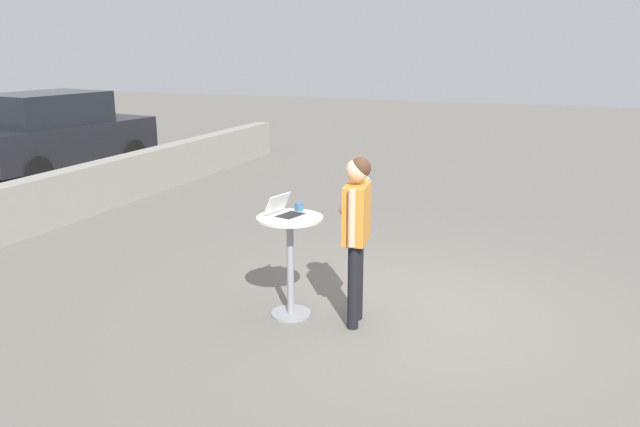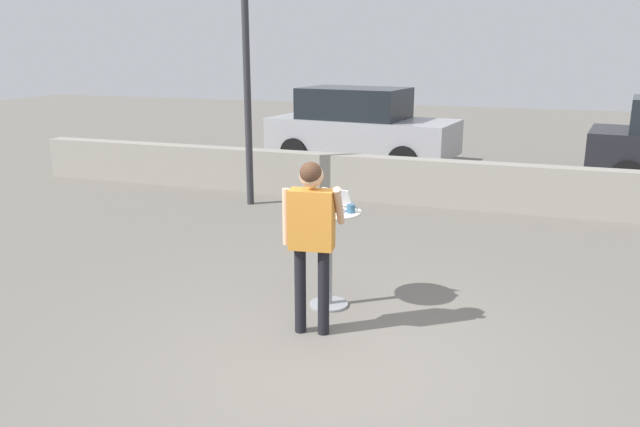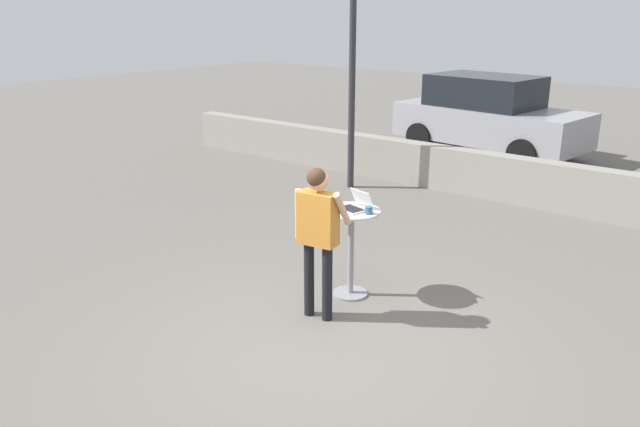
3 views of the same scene
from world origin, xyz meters
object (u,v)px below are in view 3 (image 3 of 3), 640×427
(street_lamp, at_px, (353,43))
(cafe_table, at_px, (351,239))
(standing_person, at_px, (318,225))
(coffee_mug, at_px, (369,210))
(parked_car_near_street, at_px, (488,115))
(laptop, at_px, (355,205))

(street_lamp, bearing_deg, cafe_table, -54.31)
(standing_person, xyz_separation_m, street_lamp, (-2.76, 4.44, 1.56))
(coffee_mug, height_order, parked_car_near_street, parked_car_near_street)
(coffee_mug, distance_m, standing_person, 0.70)
(laptop, relative_size, standing_person, 0.24)
(cafe_table, distance_m, coffee_mug, 0.45)
(cafe_table, xyz_separation_m, laptop, (0.01, 0.05, 0.39))
(standing_person, height_order, street_lamp, street_lamp)
(cafe_table, bearing_deg, parked_car_near_street, 103.46)
(parked_car_near_street, distance_m, street_lamp, 4.66)
(coffee_mug, relative_size, parked_car_near_street, 0.03)
(laptop, xyz_separation_m, coffee_mug, (0.22, -0.05, -0.00))
(cafe_table, height_order, coffee_mug, coffee_mug)
(parked_car_near_street, bearing_deg, street_lamp, -100.44)
(parked_car_near_street, relative_size, street_lamp, 1.10)
(standing_person, bearing_deg, coffee_mug, 75.18)
(parked_car_near_street, bearing_deg, cafe_table, -76.54)
(parked_car_near_street, xyz_separation_m, street_lamp, (-0.78, -4.26, 1.74))
(cafe_table, xyz_separation_m, standing_person, (0.05, -0.67, 0.37))
(street_lamp, bearing_deg, laptop, -53.82)
(coffee_mug, xyz_separation_m, parked_car_near_street, (-2.15, 8.02, -0.20))
(coffee_mug, height_order, standing_person, standing_person)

